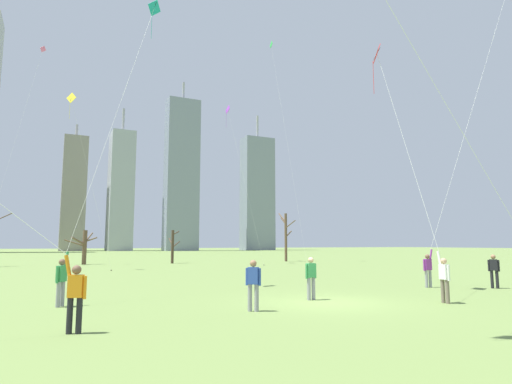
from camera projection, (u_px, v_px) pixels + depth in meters
ground_plane at (326, 302)px, 15.58m from camera, size 400.00×400.00×0.00m
kite_flyer_far_back_red at (430, 229)px, 16.37m from camera, size 1.39×4.87×11.95m
kite_flyer_midfield_right_teal at (78, 231)px, 15.54m from camera, size 4.43×5.45×14.90m
kite_flyer_foreground_right_orange at (445, 208)px, 22.07m from camera, size 9.62×0.73×19.51m
bystander_watching_nearby at (311, 276)px, 16.37m from camera, size 0.51×0.23×1.62m
bystander_strolling_midfield at (253, 283)px, 13.61m from camera, size 0.41×0.37×1.62m
bystander_far_off_by_trees at (494, 269)px, 20.58m from camera, size 0.36×0.43×1.62m
distant_kite_drifting_right_pink at (35, 77)px, 44.27m from camera, size 4.03×6.49×23.38m
distant_kite_drifting_left_yellow at (74, 111)px, 35.94m from camera, size 3.96×2.67×14.99m
distant_kite_high_overhead_green at (274, 62)px, 52.83m from camera, size 0.48×7.80×27.72m
distant_kite_low_near_trees_purple at (230, 119)px, 47.94m from camera, size 2.19×5.96×17.92m
bare_tree_far_right_edge at (173, 246)px, 46.94m from camera, size 1.44×1.53×3.63m
bare_tree_right_of_center at (286, 235)px, 52.55m from camera, size 1.22×3.70×6.03m
bare_tree_rightmost at (84, 246)px, 44.39m from camera, size 3.17×2.33×3.56m
skyline_wide_slab at (182, 174)px, 134.50m from camera, size 10.21×6.21×54.25m
skyline_short_annex at (73, 194)px, 133.27m from camera, size 7.01×10.86×40.01m
skyline_slender_spire at (121, 191)px, 134.20m from camera, size 7.15×10.07×45.61m
skyline_mid_tower_left at (257, 193)px, 146.67m from camera, size 10.63×6.39×47.00m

